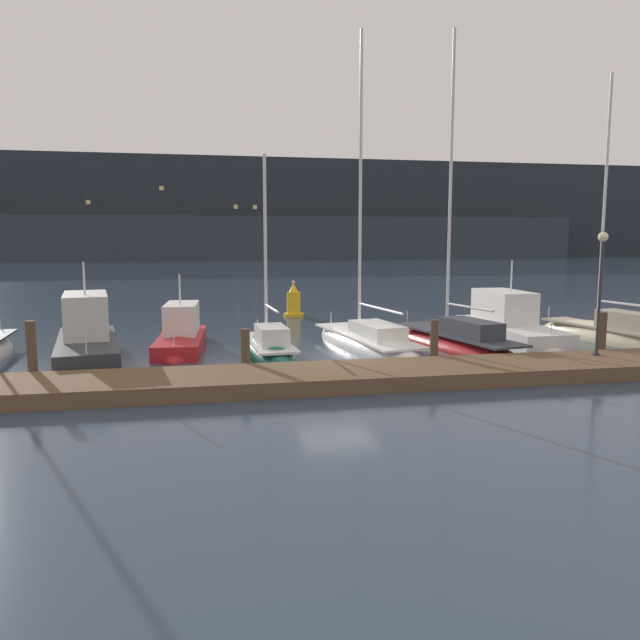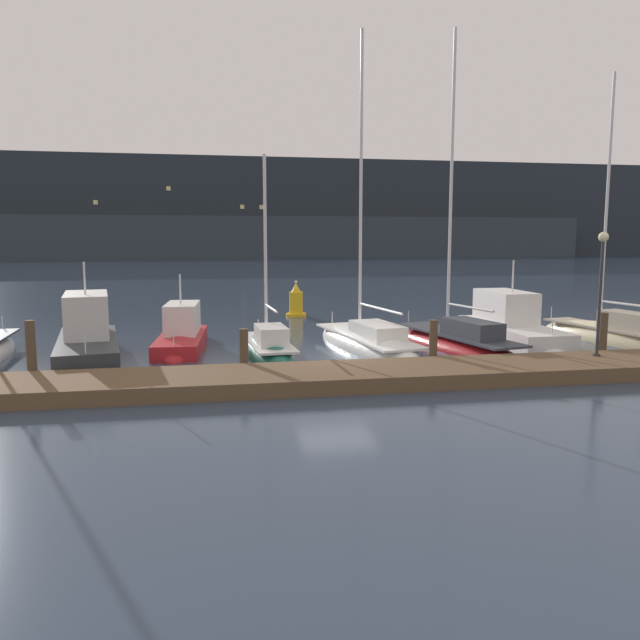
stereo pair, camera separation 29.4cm
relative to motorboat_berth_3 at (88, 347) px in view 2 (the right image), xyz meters
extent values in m
plane|color=#2D3D51|center=(8.40, -2.86, -0.45)|extent=(400.00, 400.00, 0.00)
cube|color=brown|center=(8.40, -5.25, -0.23)|extent=(39.83, 2.80, 0.45)
cylinder|color=#4C3D2D|center=(-0.94, -3.60, 0.50)|extent=(0.28, 0.28, 1.90)
cylinder|color=#4C3D2D|center=(5.29, -3.60, 0.29)|extent=(0.28, 0.28, 1.49)
cylinder|color=#4C3D2D|center=(11.52, -3.60, 0.35)|extent=(0.28, 0.28, 1.62)
cylinder|color=#4C3D2D|center=(17.74, -3.60, 0.41)|extent=(0.28, 0.28, 1.72)
cylinder|color=silver|center=(-3.97, 4.00, 0.43)|extent=(0.04, 0.04, 0.50)
ellipsoid|color=#2D3338|center=(0.02, -0.16, -0.45)|extent=(3.26, 7.51, 1.04)
cube|color=#2D3338|center=(0.02, -0.16, -0.06)|extent=(2.98, 6.77, 0.79)
cube|color=silver|center=(-0.09, 0.56, 1.10)|extent=(1.95, 3.39, 1.54)
cube|color=black|center=(-0.32, 2.00, 1.33)|extent=(1.32, 0.49, 0.68)
cylinder|color=silver|center=(0.00, -0.01, 2.44)|extent=(0.07, 0.07, 1.14)
cylinder|color=silver|center=(0.50, -3.17, 0.63)|extent=(0.04, 0.04, 0.60)
ellipsoid|color=red|center=(3.18, 1.56, -0.45)|extent=(2.20, 6.13, 1.28)
cube|color=red|center=(3.18, 1.56, -0.18)|extent=(2.01, 5.52, 0.56)
cube|color=silver|center=(3.23, 2.16, 0.69)|extent=(1.39, 2.73, 1.18)
cube|color=black|center=(3.31, 3.36, 0.87)|extent=(1.09, 0.31, 0.53)
cylinder|color=silver|center=(3.19, 1.68, 1.87)|extent=(0.07, 0.07, 1.18)
cylinder|color=silver|center=(3.01, -0.96, 0.40)|extent=(0.04, 0.04, 0.60)
ellipsoid|color=#195647|center=(6.39, -0.17, -0.45)|extent=(1.98, 5.90, 1.39)
cube|color=silver|center=(6.39, -0.17, 0.01)|extent=(1.66, 4.95, 0.08)
cube|color=silver|center=(6.43, -0.86, 0.38)|extent=(1.10, 1.91, 0.66)
cylinder|color=silver|center=(6.37, 0.30, 3.43)|extent=(0.12, 0.12, 6.85)
cylinder|color=silver|center=(6.44, -0.93, 1.36)|extent=(0.22, 2.47, 0.09)
cylinder|color=silver|center=(6.25, 2.51, 0.26)|extent=(0.04, 0.04, 0.50)
ellipsoid|color=white|center=(10.33, 0.57, -0.45)|extent=(3.35, 8.67, 1.62)
cube|color=silver|center=(10.33, 0.57, 0.03)|extent=(2.81, 7.28, 0.08)
cube|color=silver|center=(10.49, -0.43, 0.36)|extent=(1.65, 2.86, 0.57)
cylinder|color=silver|center=(10.23, 1.24, 5.88)|extent=(0.12, 0.12, 11.68)
cylinder|color=silver|center=(10.52, -0.63, 1.23)|extent=(0.66, 3.74, 0.09)
cylinder|color=silver|center=(9.75, 4.41, 0.28)|extent=(0.04, 0.04, 0.50)
ellipsoid|color=red|center=(13.72, -0.31, -0.45)|extent=(3.43, 8.33, 1.14)
cube|color=#333842|center=(13.72, -0.31, 0.12)|extent=(2.88, 6.99, 0.08)
cube|color=#333842|center=(13.92, -1.26, 0.47)|extent=(1.61, 2.77, 0.63)
cylinder|color=silver|center=(13.60, 0.33, 5.89)|extent=(0.12, 0.12, 11.54)
cylinder|color=silver|center=(13.88, -1.08, 1.25)|extent=(0.65, 2.84, 0.09)
cylinder|color=silver|center=(12.99, 3.35, 0.37)|extent=(0.04, 0.04, 0.50)
ellipsoid|color=white|center=(16.77, 1.02, -0.45)|extent=(2.36, 7.29, 1.12)
cube|color=white|center=(16.77, 1.02, -0.10)|extent=(2.17, 6.57, 0.70)
cube|color=silver|center=(16.77, 1.75, 0.92)|extent=(1.59, 3.21, 1.34)
cube|color=black|center=(16.79, 3.20, 1.12)|extent=(1.38, 0.27, 0.60)
cylinder|color=silver|center=(16.77, 1.17, 2.25)|extent=(0.07, 0.07, 1.32)
cylinder|color=silver|center=(16.74, -2.03, 0.55)|extent=(0.04, 0.04, 0.60)
ellipsoid|color=beige|center=(20.66, 0.03, -0.45)|extent=(3.06, 7.93, 1.58)
cube|color=#A39984|center=(20.66, 0.03, 0.13)|extent=(2.57, 6.66, 0.08)
cube|color=#A39984|center=(20.82, -0.89, 0.53)|extent=(1.45, 2.62, 0.72)
cylinder|color=silver|center=(20.55, 0.64, 5.30)|extent=(0.12, 0.12, 10.34)
cylinder|color=silver|center=(20.81, -0.83, 1.20)|extent=(0.62, 2.96, 0.09)
cylinder|color=silver|center=(20.02, 3.54, 0.38)|extent=(0.04, 0.04, 0.50)
cylinder|color=silver|center=(23.21, 4.33, 0.25)|extent=(0.04, 0.04, 0.50)
cylinder|color=gold|center=(9.04, 10.87, -0.37)|extent=(1.13, 1.13, 0.16)
cylinder|color=gold|center=(9.04, 10.87, 0.30)|extent=(0.75, 0.75, 1.18)
cone|color=gold|center=(9.04, 10.87, 1.14)|extent=(0.53, 0.53, 0.50)
sphere|color=#F9EAB7|center=(9.04, 10.87, 1.44)|extent=(0.16, 0.16, 0.16)
cylinder|color=#2D2D33|center=(16.74, -4.75, 0.03)|extent=(0.24, 0.24, 0.06)
cylinder|color=#2D2D33|center=(16.74, -4.75, 1.89)|extent=(0.10, 0.10, 3.68)
sphere|color=#F9EAB7|center=(16.74, -4.75, 3.87)|extent=(0.32, 0.32, 0.32)
cube|color=#232B33|center=(8.40, 109.96, 9.58)|extent=(240.00, 16.00, 20.06)
cube|color=#2C363F|center=(7.70, 99.96, 3.71)|extent=(144.00, 10.00, 8.32)
cube|color=#F4DB8C|center=(-15.79, 101.91, 10.41)|extent=(0.80, 0.10, 0.80)
cube|color=#F4DB8C|center=(-21.31, 101.91, 5.67)|extent=(0.80, 0.10, 0.80)
cube|color=#F4DB8C|center=(13.24, 101.91, 5.40)|extent=(0.80, 0.10, 0.80)
cube|color=#F4DB8C|center=(-2.35, 101.91, 13.19)|extent=(0.80, 0.10, 0.80)
cube|color=#F4DB8C|center=(8.77, 101.91, 5.37)|extent=(0.80, 0.10, 0.80)
cube|color=#F4DB8C|center=(11.67, 101.91, 9.82)|extent=(0.80, 0.10, 0.80)
cube|color=#F4DB8C|center=(15.45, 101.91, 9.80)|extent=(0.80, 0.10, 0.80)
cube|color=#F4DB8C|center=(-19.89, 101.91, 5.65)|extent=(0.80, 0.10, 0.80)
camera|label=1|loc=(3.85, -22.84, 3.85)|focal=35.00mm
camera|label=2|loc=(4.14, -22.89, 3.85)|focal=35.00mm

